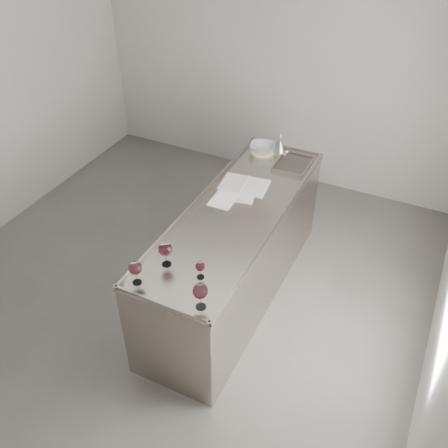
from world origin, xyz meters
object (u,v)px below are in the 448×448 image
at_px(wine_glass_left, 135,268).
at_px(wine_glass_middle, 165,249).
at_px(notebook, 244,185).
at_px(counter, 235,253).
at_px(wine_funnel, 280,147).
at_px(wine_glass_right, 200,292).
at_px(wine_glass_small, 200,267).
at_px(ceramic_bowl, 263,148).

distance_m(wine_glass_left, wine_glass_middle, 0.27).
bearing_deg(notebook, counter, -81.99).
bearing_deg(wine_funnel, notebook, -96.15).
bearing_deg(wine_glass_right, wine_glass_small, 118.70).
relative_size(notebook, wine_funnel, 2.04).
height_order(counter, notebook, counter).
bearing_deg(wine_glass_left, counter, 75.84).
xyz_separation_m(notebook, wine_funnel, (0.07, 0.69, 0.06)).
distance_m(wine_glass_left, wine_funnel, 2.17).
bearing_deg(wine_glass_right, counter, 102.67).
bearing_deg(counter, ceramic_bowl, 100.32).
xyz_separation_m(counter, wine_glass_left, (-0.27, -1.07, 0.60)).
bearing_deg(ceramic_bowl, wine_glass_small, -81.05).
bearing_deg(ceramic_bowl, counter, -79.68).
height_order(counter, wine_glass_small, wine_glass_small).
distance_m(wine_glass_middle, notebook, 1.22).
bearing_deg(wine_glass_right, ceramic_bowl, 101.53).
relative_size(counter, wine_glass_small, 17.24).
relative_size(wine_glass_left, wine_glass_middle, 0.94).
distance_m(notebook, ceramic_bowl, 0.64).
height_order(wine_glass_right, ceramic_bowl, wine_glass_right).
bearing_deg(counter, wine_glass_small, -82.75).
bearing_deg(ceramic_bowl, wine_glass_left, -92.32).
height_order(counter, wine_glass_left, wine_glass_left).
xyz_separation_m(wine_glass_left, wine_funnel, (0.24, 2.15, -0.07)).
height_order(counter, wine_funnel, wine_funnel).
bearing_deg(wine_glass_small, counter, 97.25).
xyz_separation_m(wine_glass_right, wine_glass_small, (-0.14, 0.25, -0.04)).
relative_size(counter, wine_glass_left, 12.87).
bearing_deg(wine_funnel, wine_glass_left, -96.45).
bearing_deg(counter, wine_funnel, 91.46).
bearing_deg(wine_glass_middle, notebook, 86.11).
distance_m(wine_glass_right, ceramic_bowl, 2.15).
xyz_separation_m(wine_glass_left, wine_glass_middle, (0.09, 0.25, 0.01)).
bearing_deg(notebook, wine_glass_right, -83.29).
bearing_deg(wine_funnel, ceramic_bowl, -160.18).
height_order(ceramic_bowl, wine_funnel, wine_funnel).
distance_m(wine_glass_left, ceramic_bowl, 2.10).
height_order(counter, wine_glass_right, wine_glass_right).
bearing_deg(ceramic_bowl, wine_glass_right, -78.47).
bearing_deg(wine_glass_small, wine_glass_left, -147.11).
height_order(notebook, wine_funnel, wine_funnel).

